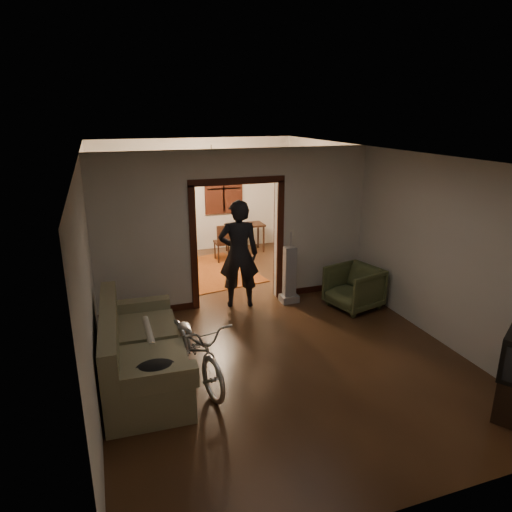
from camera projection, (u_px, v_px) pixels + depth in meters
name	position (u px, v px, depth m)	size (l,w,h in m)	color
floor	(250.00, 317.00, 7.91)	(5.00, 8.50, 0.01)	black
ceiling	(250.00, 152.00, 7.06)	(5.00, 8.50, 0.01)	white
wall_back	(196.00, 196.00, 11.31)	(5.00, 0.02, 2.80)	beige
wall_left	(89.00, 254.00, 6.70)	(0.02, 8.50, 2.80)	beige
wall_right	(381.00, 227.00, 8.27)	(0.02, 8.50, 2.80)	beige
partition_wall	(237.00, 229.00, 8.16)	(5.00, 0.14, 2.80)	beige
door_casing	(237.00, 245.00, 8.25)	(1.74, 0.20, 2.32)	black
far_window	(223.00, 189.00, 11.45)	(0.98, 0.06, 1.28)	black
chandelier	(212.00, 165.00, 9.45)	(0.24, 0.24, 0.24)	#FFE0A5
light_switch	(292.00, 233.00, 8.46)	(0.08, 0.01, 0.12)	silver
sofa	(143.00, 344.00, 5.93)	(1.00, 2.23, 1.03)	#636242
rolled_paper	(148.00, 332.00, 6.23)	(0.10, 0.10, 0.83)	beige
jacket	(155.00, 368.00, 5.08)	(0.45, 0.34, 0.13)	black
bicycle	(195.00, 347.00, 5.96)	(0.61, 1.76, 0.93)	silver
armchair	(354.00, 288.00, 8.19)	(0.82, 0.84, 0.76)	#434B2A
vacuum	(289.00, 275.00, 8.39)	(0.33, 0.26, 1.07)	gray
person	(239.00, 254.00, 8.11)	(0.71, 0.47, 1.96)	black
oriental_rug	(209.00, 272.00, 10.10)	(1.76, 2.30, 0.02)	#66290F
locker	(146.00, 223.00, 10.50)	(0.94, 0.52, 1.88)	#28331E
globe	(143.00, 180.00, 10.20)	(0.27, 0.27, 0.27)	#1E5972
desk	(245.00, 238.00, 11.49)	(0.94, 0.53, 0.70)	black
desk_chair	(223.00, 242.00, 10.75)	(0.40, 0.40, 0.90)	black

